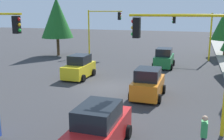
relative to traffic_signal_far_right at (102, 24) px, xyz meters
The scene contains 10 objects.
ground_plane 15.66m from the traffic_signal_far_right, 22.19° to the left, with size 120.00×120.00×0.00m, color #353538.
traffic_signal_far_right is the anchor object (origin of this frame).
traffic_signal_near_left 23.02m from the traffic_signal_far_right, 29.68° to the left, with size 0.36×4.59×5.61m.
traffic_signal_far_left 11.37m from the traffic_signal_far_right, 90.00° to the left, with size 0.36×4.59×5.44m.
tree_opposite_side 5.70m from the traffic_signal_far_right, 69.28° to the right, with size 4.02×4.02×7.34m.
car_orange 18.05m from the traffic_signal_far_right, 30.03° to the left, with size 3.60×2.06×1.98m.
car_yellow 12.61m from the traffic_signal_far_right, 10.79° to the left, with size 3.65×2.01×1.98m.
car_red 24.50m from the traffic_signal_far_right, 19.79° to the left, with size 4.11×2.02×1.98m.
car_green 10.64m from the traffic_signal_far_right, 58.84° to the left, with size 3.74×2.01×1.98m.
pedestrian_crossing 25.52m from the traffic_signal_far_right, 29.13° to the left, with size 0.40×0.24×1.70m.
Camera 1 is at (18.41, 6.15, 5.66)m, focal length 42.66 mm.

